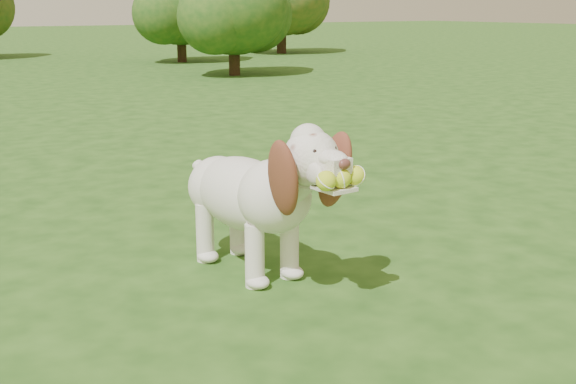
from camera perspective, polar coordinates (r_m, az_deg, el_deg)
ground at (r=3.06m, az=-12.55°, el=-6.58°), size 80.00×80.00×0.00m
dog at (r=2.91m, az=-2.49°, el=0.11°), size 0.39×1.03×0.67m
shrub_f at (r=14.78m, az=-8.51°, el=14.33°), size 1.79×1.79×1.85m
shrub_d at (r=11.79m, az=-4.33°, el=14.28°), size 1.73×1.73×1.79m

